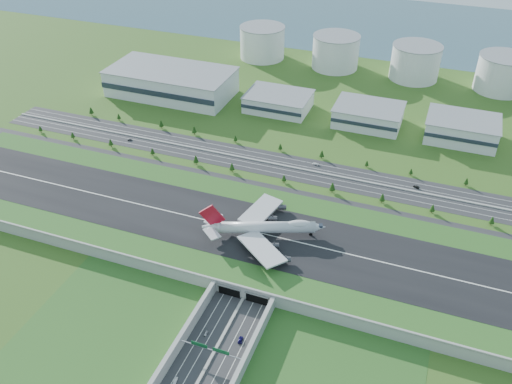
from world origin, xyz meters
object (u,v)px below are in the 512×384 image
(car_0, at_px, (206,333))
(car_7, at_px, (315,164))
(car_1, at_px, (175,381))
(car_5, at_px, (416,187))
(car_4, at_px, (130,140))
(fuel_tank_a, at_px, (262,43))
(car_2, at_px, (240,340))
(boeing_747, at_px, (264,227))

(car_0, bearing_deg, car_7, 85.29)
(car_1, relative_size, car_5, 0.87)
(car_1, height_order, car_4, same)
(car_7, bearing_deg, car_5, 95.39)
(fuel_tank_a, xyz_separation_m, car_2, (129.96, -388.94, -16.68))
(boeing_747, distance_m, car_5, 133.15)
(boeing_747, relative_size, car_1, 17.88)
(car_0, distance_m, car_2, 19.21)
(car_1, xyz_separation_m, car_7, (10.56, 219.42, 0.06))
(boeing_747, xyz_separation_m, car_1, (-5.49, -112.33, -14.14))
(boeing_747, distance_m, car_0, 81.32)
(car_0, height_order, car_4, car_4)
(boeing_747, distance_m, car_2, 80.28)
(car_5, bearing_deg, fuel_tank_a, -117.12)
(car_5, xyz_separation_m, car_7, (-79.35, 5.09, -0.05))
(car_7, bearing_deg, boeing_747, 6.34)
(car_0, relative_size, car_1, 0.93)
(fuel_tank_a, bearing_deg, car_0, -74.18)
(boeing_747, distance_m, car_1, 113.35)
(fuel_tank_a, height_order, car_7, fuel_tank_a)
(car_5, bearing_deg, boeing_747, -20.32)
(car_4, distance_m, car_7, 160.69)
(car_5, bearing_deg, car_1, -3.47)
(car_5, distance_m, car_7, 79.51)
(car_1, xyz_separation_m, car_4, (-149.11, 201.41, 0.00))
(car_5, bearing_deg, car_4, -67.61)
(car_2, relative_size, car_5, 1.03)
(boeing_747, xyz_separation_m, car_7, (5.08, 107.09, -14.08))
(car_1, bearing_deg, car_4, 117.34)
(car_1, distance_m, car_7, 219.67)
(fuel_tank_a, relative_size, car_0, 12.60)
(car_4, relative_size, car_5, 0.84)
(car_2, distance_m, car_5, 192.50)
(car_4, bearing_deg, car_7, -107.41)
(car_0, bearing_deg, car_1, -94.62)
(car_0, xyz_separation_m, car_1, (-1.51, -32.36, 0.02))
(boeing_747, height_order, car_1, boeing_747)
(fuel_tank_a, bearing_deg, boeing_747, -69.75)
(boeing_747, relative_size, car_5, 15.53)
(car_1, bearing_deg, boeing_747, 78.03)
(boeing_747, bearing_deg, car_4, 129.12)
(car_0, xyz_separation_m, car_5, (88.40, 181.98, 0.13))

